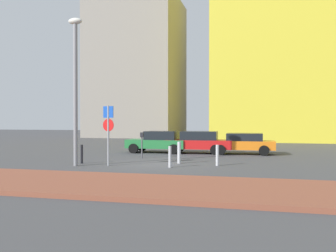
# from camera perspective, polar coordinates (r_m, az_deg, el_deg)

# --- Properties ---
(ground_plane) EXTENTS (120.00, 120.00, 0.00)m
(ground_plane) POSITION_cam_1_polar(r_m,az_deg,el_deg) (18.36, -2.08, -5.89)
(ground_plane) COLOR #424244
(sidewalk_brick) EXTENTS (40.00, 4.21, 0.14)m
(sidewalk_brick) POSITION_cam_1_polar(r_m,az_deg,el_deg) (12.32, -10.57, -8.89)
(sidewalk_brick) COLOR brown
(sidewalk_brick) RESTS_ON ground
(parked_car_green) EXTENTS (4.00, 2.02, 1.45)m
(parked_car_green) POSITION_cam_1_polar(r_m,az_deg,el_deg) (24.56, -1.50, -2.42)
(parked_car_green) COLOR #237238
(parked_car_green) RESTS_ON ground
(parked_car_red) EXTENTS (4.39, 2.07, 1.45)m
(parked_car_red) POSITION_cam_1_polar(r_m,az_deg,el_deg) (24.07, 4.86, -2.47)
(parked_car_red) COLOR red
(parked_car_red) RESTS_ON ground
(parked_car_orange) EXTENTS (4.42, 1.97, 1.35)m
(parked_car_orange) POSITION_cam_1_polar(r_m,az_deg,el_deg) (23.91, 11.34, -2.62)
(parked_car_orange) COLOR orange
(parked_car_orange) RESTS_ON ground
(parking_sign_post) EXTENTS (0.59, 0.14, 2.87)m
(parking_sign_post) POSITION_cam_1_polar(r_m,az_deg,el_deg) (17.59, -9.31, -0.30)
(parking_sign_post) COLOR gray
(parking_sign_post) RESTS_ON ground
(parking_meter) EXTENTS (0.18, 0.14, 1.48)m
(parking_meter) POSITION_cam_1_polar(r_m,az_deg,el_deg) (20.94, -4.11, -2.44)
(parking_meter) COLOR #4C4C51
(parking_meter) RESTS_ON ground
(street_lamp) EXTENTS (0.70, 0.36, 7.02)m
(street_lamp) POSITION_cam_1_polar(r_m,az_deg,el_deg) (17.97, -14.27, 7.13)
(street_lamp) COLOR gray
(street_lamp) RESTS_ON ground
(traffic_bollard_near) EXTENTS (0.18, 0.18, 1.09)m
(traffic_bollard_near) POSITION_cam_1_polar(r_m,az_deg,el_deg) (18.38, 1.75, -4.17)
(traffic_bollard_near) COLOR #B7B7BC
(traffic_bollard_near) RESTS_ON ground
(traffic_bollard_mid) EXTENTS (0.12, 0.12, 0.94)m
(traffic_bollard_mid) POSITION_cam_1_polar(r_m,az_deg,el_deg) (18.89, -13.33, -4.29)
(traffic_bollard_mid) COLOR black
(traffic_bollard_mid) RESTS_ON ground
(traffic_bollard_far) EXTENTS (0.15, 0.15, 1.00)m
(traffic_bollard_far) POSITION_cam_1_polar(r_m,az_deg,el_deg) (17.60, 7.72, -4.56)
(traffic_bollard_far) COLOR #B7B7BC
(traffic_bollard_far) RESTS_ON ground
(traffic_bollard_edge) EXTENTS (0.14, 0.14, 0.98)m
(traffic_bollard_edge) POSITION_cam_1_polar(r_m,az_deg,el_deg) (16.78, 0.31, -4.84)
(traffic_bollard_edge) COLOR #B7B7BC
(traffic_bollard_edge) RESTS_ON ground
(building_colorful_midrise) EXTENTS (17.74, 15.57, 27.45)m
(building_colorful_midrise) POSITION_cam_1_polar(r_m,az_deg,el_deg) (46.18, 19.17, 15.29)
(building_colorful_midrise) COLOR gold
(building_colorful_midrise) RESTS_ON ground
(building_under_construction) EXTENTS (11.43, 11.37, 18.67)m
(building_under_construction) POSITION_cam_1_polar(r_m,az_deg,el_deg) (50.78, -4.77, 8.94)
(building_under_construction) COLOR gray
(building_under_construction) RESTS_ON ground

